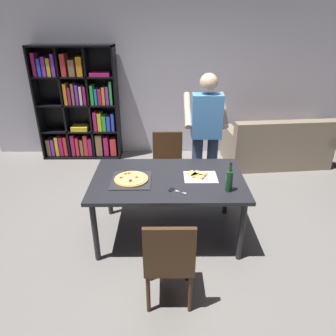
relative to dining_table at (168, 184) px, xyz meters
The scene contains 12 objects.
ground_plane 0.68m from the dining_table, ahead, with size 12.00×12.00×0.00m, color gray.
back_wall 2.70m from the dining_table, 90.00° to the left, with size 6.40×0.10×2.80m, color #BCB7C6.
dining_table is the anchor object (origin of this frame).
chair_near_camera 1.01m from the dining_table, 90.00° to the right, with size 0.42×0.42×0.90m.
chair_far_side 1.01m from the dining_table, 90.00° to the left, with size 0.42×0.42×0.90m.
couch 2.78m from the dining_table, 46.20° to the left, with size 1.77×1.00×0.85m.
bookshelf 2.83m from the dining_table, 122.76° to the left, with size 1.40×0.35×1.95m.
person_serving_pizza 0.98m from the dining_table, 57.69° to the left, with size 0.55×0.54×1.75m.
pepperoni_pizza_on_tray 0.41m from the dining_table, behind, with size 0.43×0.43×0.04m.
pizza_slices_on_towel 0.35m from the dining_table, ahead, with size 0.36×0.28×0.03m.
wine_bottle 0.70m from the dining_table, 24.76° to the right, with size 0.07×0.07×0.32m.
kitchen_scissors 0.30m from the dining_table, 77.29° to the right, with size 0.19×0.14×0.01m.
Camera 1 is at (-0.03, -3.02, 2.33)m, focal length 33.22 mm.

